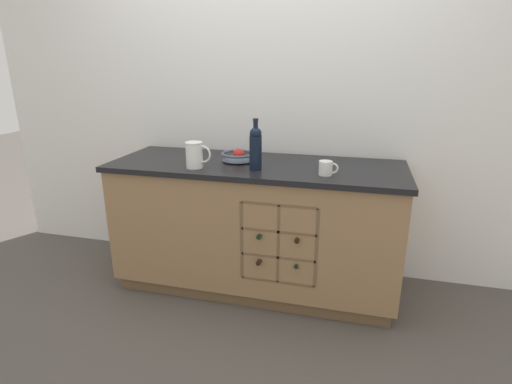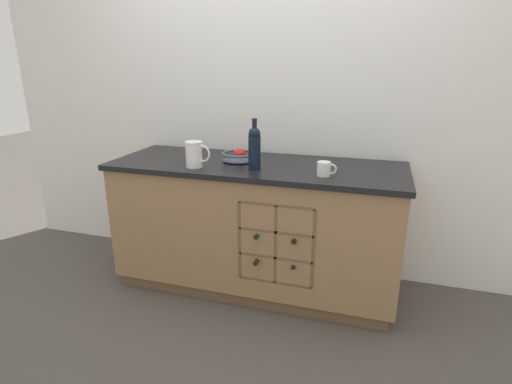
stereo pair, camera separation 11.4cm
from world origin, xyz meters
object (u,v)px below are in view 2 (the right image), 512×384
white_pitcher (195,154)px  ceramic_mug (324,169)px  standing_wine_bottle (254,147)px  fruit_bowl (238,155)px

white_pitcher → ceramic_mug: 0.81m
ceramic_mug → standing_wine_bottle: size_ratio=0.37×
fruit_bowl → ceramic_mug: (0.60, -0.19, 0.00)m
white_pitcher → ceramic_mug: size_ratio=1.44×
ceramic_mug → fruit_bowl: bearing=162.2°
fruit_bowl → ceramic_mug: 0.62m
fruit_bowl → standing_wine_bottle: bearing=-46.2°
fruit_bowl → white_pitcher: bearing=-133.3°
white_pitcher → standing_wine_bottle: standing_wine_bottle is taller
fruit_bowl → ceramic_mug: size_ratio=1.95×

